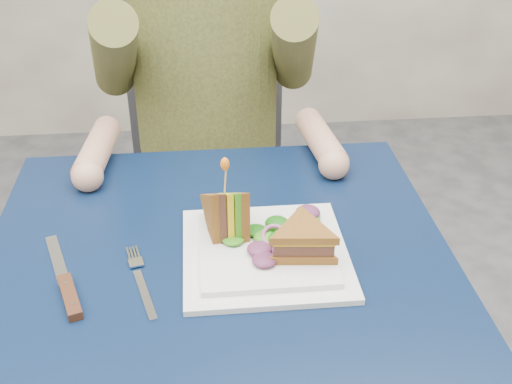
{
  "coord_description": "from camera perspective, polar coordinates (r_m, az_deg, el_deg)",
  "views": [
    {
      "loc": [
        -0.02,
        -0.81,
        1.35
      ],
      "look_at": [
        0.06,
        0.05,
        0.82
      ],
      "focal_mm": 45.0,
      "sensor_mm": 36.0,
      "label": 1
    }
  ],
  "objects": [
    {
      "name": "toothpick_frill",
      "position": [
        0.98,
        -2.78,
        2.49
      ],
      "size": [
        0.01,
        0.01,
        0.02
      ],
      "primitive_type": "ellipsoid",
      "color": "orange",
      "rests_on": "sandwich_upright"
    },
    {
      "name": "plate",
      "position": [
        1.02,
        0.83,
        -5.31
      ],
      "size": [
        0.26,
        0.26,
        0.02
      ],
      "color": "white",
      "rests_on": "table"
    },
    {
      "name": "onion_ring",
      "position": [
        1.01,
        1.66,
        -3.91
      ],
      "size": [
        0.04,
        0.04,
        0.02
      ],
      "primitive_type": "torus",
      "rotation": [
        0.44,
        0.0,
        0.0
      ],
      "color": "#9E4C7A",
      "rests_on": "plate"
    },
    {
      "name": "diner",
      "position": [
        1.49,
        -4.68,
        14.38
      ],
      "size": [
        0.54,
        0.59,
        0.74
      ],
      "color": "#505325",
      "rests_on": "chair"
    },
    {
      "name": "sandwich_flat",
      "position": [
        0.99,
        4.19,
        -4.3
      ],
      "size": [
        0.13,
        0.13,
        0.05
      ],
      "color": "brown",
      "rests_on": "plate"
    },
    {
      "name": "chair",
      "position": [
        1.74,
        -4.25,
        3.64
      ],
      "size": [
        0.42,
        0.4,
        0.93
      ],
      "color": "#47474C",
      "rests_on": "ground"
    },
    {
      "name": "knife",
      "position": [
        0.99,
        -16.43,
        -8.29
      ],
      "size": [
        0.09,
        0.22,
        0.02
      ],
      "color": "silver",
      "rests_on": "table"
    },
    {
      "name": "toothpick",
      "position": [
        1.0,
        -2.74,
        1.08
      ],
      "size": [
        0.01,
        0.01,
        0.06
      ],
      "primitive_type": "cylinder",
      "rotation": [
        0.14,
        0.07,
        0.0
      ],
      "color": "tan",
      "rests_on": "sandwich_upright"
    },
    {
      "name": "fork",
      "position": [
        0.99,
        -10.14,
        -7.94
      ],
      "size": [
        0.06,
        0.18,
        0.01
      ],
      "color": "silver",
      "rests_on": "table"
    },
    {
      "name": "table",
      "position": [
        1.07,
        -3.18,
        -9.35
      ],
      "size": [
        0.75,
        0.75,
        0.73
      ],
      "color": "black",
      "rests_on": "ground"
    },
    {
      "name": "lettuce_spill",
      "position": [
        1.02,
        1.06,
        -4.01
      ],
      "size": [
        0.15,
        0.13,
        0.02
      ],
      "primitive_type": null,
      "color": "#337A14",
      "rests_on": "plate"
    },
    {
      "name": "sandwich_upright",
      "position": [
        1.03,
        -2.65,
        -1.99
      ],
      "size": [
        0.08,
        0.13,
        0.13
      ],
      "color": "brown",
      "rests_on": "plate"
    }
  ]
}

